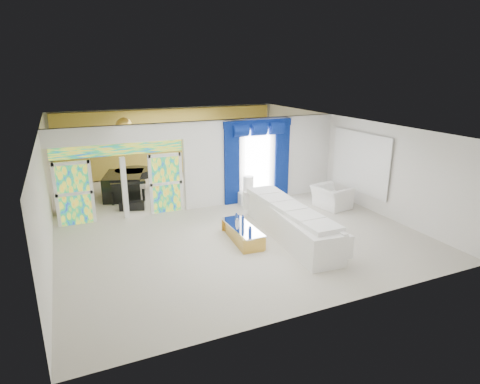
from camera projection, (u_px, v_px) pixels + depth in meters
name	position (u px, v px, depth m)	size (l,w,h in m)	color
floor	(217.00, 215.00, 13.39)	(12.00, 12.00, 0.00)	#B7AF9E
dividing_wall	(262.00, 159.00, 14.65)	(5.70, 0.18, 3.00)	white
dividing_header	(117.00, 134.00, 12.36)	(4.30, 0.18, 0.55)	white
stained_panel_left	(74.00, 194.00, 12.32)	(0.95, 0.04, 2.00)	#994C3F
stained_panel_right	(166.00, 183.00, 13.42)	(0.95, 0.04, 2.00)	#994C3F
stained_transom	(119.00, 150.00, 12.50)	(4.00, 0.05, 0.35)	#994C3F
window_pane	(257.00, 162.00, 14.48)	(1.00, 0.02, 2.30)	white
blue_drape_left	(232.00, 166.00, 14.09)	(0.55, 0.10, 2.80)	#04124C
blue_drape_right	(282.00, 161.00, 14.86)	(0.55, 0.10, 2.80)	#04124C
blue_pelmet	(258.00, 123.00, 14.06)	(2.60, 0.12, 0.25)	#04124C
wall_mirror	(360.00, 162.00, 13.97)	(0.04, 2.70, 1.90)	white
gold_curtains	(170.00, 142.00, 18.11)	(9.70, 0.12, 2.90)	#B3822B
white_sofa	(290.00, 223.00, 11.57)	(0.95, 4.42, 0.84)	white
coffee_table	(242.00, 234.00, 11.38)	(0.60, 1.80, 0.40)	gold
console_table	(256.00, 197.00, 14.58)	(1.29, 0.41, 0.43)	white
table_lamp	(248.00, 184.00, 14.32)	(0.36, 0.36, 0.58)	white
armchair	(331.00, 197.00, 14.00)	(1.18, 1.03, 0.77)	white
grand_piano	(124.00, 185.00, 15.17)	(1.34, 1.76, 0.89)	black
piano_bench	(132.00, 206.00, 13.86)	(0.84, 0.33, 0.28)	black
tv_console	(67.00, 201.00, 13.45)	(0.58, 0.53, 0.85)	tan
chandelier	(124.00, 126.00, 14.70)	(0.60, 0.60, 0.60)	gold
decanters	(242.00, 223.00, 11.30)	(0.18, 1.18, 0.29)	navy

